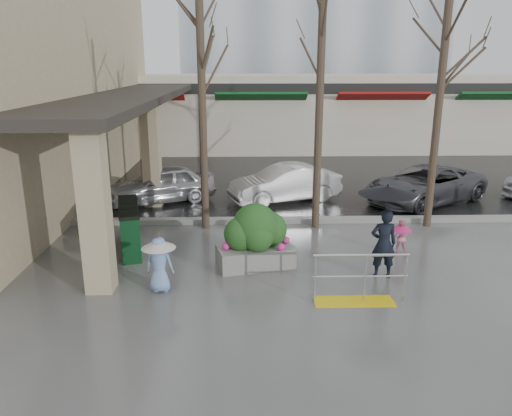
{
  "coord_description": "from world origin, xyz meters",
  "views": [
    {
      "loc": [
        -0.9,
        -10.23,
        4.6
      ],
      "look_at": [
        -0.6,
        1.12,
        1.3
      ],
      "focal_mm": 35.0,
      "sensor_mm": 36.0,
      "label": 1
    }
  ],
  "objects_px": {
    "child_pink": "(400,234)",
    "car_b": "(285,183)",
    "tree_west": "(200,44)",
    "tree_mideast": "(444,53)",
    "car_c": "(425,185)",
    "child_blue": "(159,259)",
    "car_a": "(160,184)",
    "planter": "(256,237)",
    "tree_midwest": "(322,38)",
    "woman": "(385,220)",
    "news_boxes": "(130,227)",
    "handrail": "(358,285)"
  },
  "relations": [
    {
      "from": "car_c",
      "to": "tree_west",
      "type": "bearing_deg",
      "value": -102.28
    },
    {
      "from": "handrail",
      "to": "tree_midwest",
      "type": "bearing_deg",
      "value": 91.91
    },
    {
      "from": "handrail",
      "to": "child_blue",
      "type": "distance_m",
      "value": 4.07
    },
    {
      "from": "tree_mideast",
      "to": "car_c",
      "type": "xyz_separation_m",
      "value": [
        0.78,
        2.54,
        -4.23
      ]
    },
    {
      "from": "woman",
      "to": "child_blue",
      "type": "height_order",
      "value": "woman"
    },
    {
      "from": "child_pink",
      "to": "car_b",
      "type": "bearing_deg",
      "value": -50.76
    },
    {
      "from": "child_blue",
      "to": "car_b",
      "type": "xyz_separation_m",
      "value": [
        3.17,
        7.01,
        -0.08
      ]
    },
    {
      "from": "car_c",
      "to": "handrail",
      "type": "bearing_deg",
      "value": -59.61
    },
    {
      "from": "child_pink",
      "to": "car_c",
      "type": "bearing_deg",
      "value": -102.65
    },
    {
      "from": "tree_west",
      "to": "child_pink",
      "type": "xyz_separation_m",
      "value": [
        5.0,
        -2.2,
        -4.56
      ]
    },
    {
      "from": "car_c",
      "to": "woman",
      "type": "bearing_deg",
      "value": -58.34
    },
    {
      "from": "car_b",
      "to": "tree_mideast",
      "type": "bearing_deg",
      "value": 34.14
    },
    {
      "from": "tree_west",
      "to": "woman",
      "type": "relative_size",
      "value": 3.18
    },
    {
      "from": "tree_mideast",
      "to": "tree_midwest",
      "type": "bearing_deg",
      "value": 180.0
    },
    {
      "from": "woman",
      "to": "news_boxes",
      "type": "height_order",
      "value": "woman"
    },
    {
      "from": "planter",
      "to": "car_a",
      "type": "height_order",
      "value": "planter"
    },
    {
      "from": "child_pink",
      "to": "car_b",
      "type": "height_order",
      "value": "car_b"
    },
    {
      "from": "car_c",
      "to": "car_b",
      "type": "bearing_deg",
      "value": -124.95
    },
    {
      "from": "tree_midwest",
      "to": "child_pink",
      "type": "distance_m",
      "value": 5.5
    },
    {
      "from": "tree_midwest",
      "to": "child_blue",
      "type": "relative_size",
      "value": 5.91
    },
    {
      "from": "child_blue",
      "to": "car_a",
      "type": "bearing_deg",
      "value": -73.43
    },
    {
      "from": "child_blue",
      "to": "news_boxes",
      "type": "relative_size",
      "value": 0.54
    },
    {
      "from": "car_a",
      "to": "car_c",
      "type": "height_order",
      "value": "same"
    },
    {
      "from": "planter",
      "to": "car_c",
      "type": "bearing_deg",
      "value": 42.6
    },
    {
      "from": "handrail",
      "to": "car_b",
      "type": "relative_size",
      "value": 0.5
    },
    {
      "from": "child_pink",
      "to": "news_boxes",
      "type": "relative_size",
      "value": 0.41
    },
    {
      "from": "handrail",
      "to": "woman",
      "type": "distance_m",
      "value": 1.75
    },
    {
      "from": "car_b",
      "to": "child_blue",
      "type": "bearing_deg",
      "value": -44.82
    },
    {
      "from": "child_blue",
      "to": "car_a",
      "type": "distance_m",
      "value": 7.07
    },
    {
      "from": "tree_west",
      "to": "news_boxes",
      "type": "xyz_separation_m",
      "value": [
        -1.79,
        -1.73,
        -4.49
      ]
    },
    {
      "from": "child_blue",
      "to": "tree_west",
      "type": "bearing_deg",
      "value": -91.11
    },
    {
      "from": "handrail",
      "to": "woman",
      "type": "relative_size",
      "value": 0.89
    },
    {
      "from": "child_blue",
      "to": "car_b",
      "type": "bearing_deg",
      "value": -106.67
    },
    {
      "from": "child_blue",
      "to": "planter",
      "type": "height_order",
      "value": "planter"
    },
    {
      "from": "planter",
      "to": "car_c",
      "type": "height_order",
      "value": "planter"
    },
    {
      "from": "tree_west",
      "to": "tree_midwest",
      "type": "distance_m",
      "value": 3.2
    },
    {
      "from": "tree_west",
      "to": "tree_mideast",
      "type": "distance_m",
      "value": 6.5
    },
    {
      "from": "woman",
      "to": "car_a",
      "type": "xyz_separation_m",
      "value": [
        -5.92,
        6.39,
        -0.71
      ]
    },
    {
      "from": "child_pink",
      "to": "car_a",
      "type": "relative_size",
      "value": 0.24
    },
    {
      "from": "car_b",
      "to": "tree_west",
      "type": "bearing_deg",
      "value": -62.26
    },
    {
      "from": "tree_west",
      "to": "child_blue",
      "type": "distance_m",
      "value": 6.09
    },
    {
      "from": "car_a",
      "to": "car_c",
      "type": "distance_m",
      "value": 9.02
    },
    {
      "from": "handrail",
      "to": "tree_mideast",
      "type": "relative_size",
      "value": 0.29
    },
    {
      "from": "child_pink",
      "to": "planter",
      "type": "xyz_separation_m",
      "value": [
        -3.62,
        -0.69,
        0.21
      ]
    },
    {
      "from": "child_pink",
      "to": "car_a",
      "type": "height_order",
      "value": "car_a"
    },
    {
      "from": "tree_midwest",
      "to": "child_pink",
      "type": "xyz_separation_m",
      "value": [
        1.8,
        -2.2,
        -4.71
      ]
    },
    {
      "from": "car_b",
      "to": "woman",
      "type": "bearing_deg",
      "value": -6.01
    },
    {
      "from": "woman",
      "to": "news_boxes",
      "type": "bearing_deg",
      "value": -16.08
    },
    {
      "from": "planter",
      "to": "woman",
      "type": "bearing_deg",
      "value": -14.06
    },
    {
      "from": "woman",
      "to": "child_pink",
      "type": "distance_m",
      "value": 1.81
    }
  ]
}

